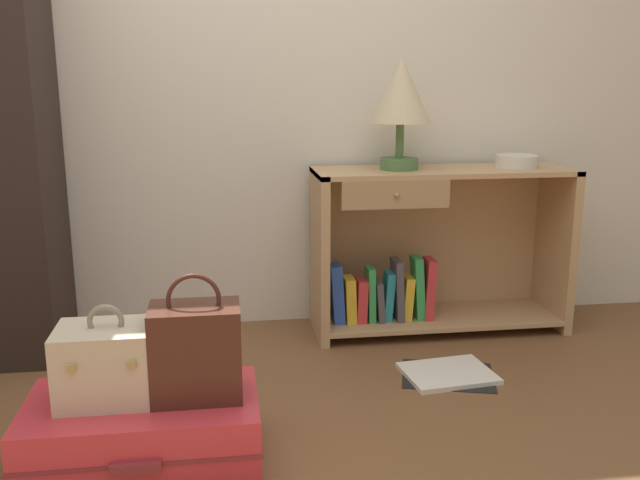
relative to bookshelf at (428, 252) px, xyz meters
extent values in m
cube|color=silver|center=(-0.90, 0.25, 0.93)|extent=(6.40, 0.10, 2.60)
cube|color=tan|center=(-0.51, -0.02, 0.01)|extent=(0.04, 0.37, 0.75)
cube|color=tan|center=(0.61, -0.02, 0.01)|extent=(0.04, 0.37, 0.75)
cube|color=tan|center=(0.05, -0.02, 0.38)|extent=(1.16, 0.37, 0.02)
cube|color=tan|center=(0.05, -0.02, -0.31)|extent=(1.08, 0.37, 0.02)
cube|color=tan|center=(0.05, 0.16, 0.01)|extent=(1.08, 0.01, 0.73)
cube|color=#A68259|center=(-0.21, -0.19, 0.30)|extent=(0.46, 0.02, 0.12)
sphere|color=#9E844C|center=(-0.21, -0.21, 0.30)|extent=(0.02, 0.02, 0.02)
cube|color=#2D51B2|center=(-0.44, -0.05, -0.17)|extent=(0.07, 0.10, 0.27)
cube|color=gold|center=(-0.38, -0.05, -0.20)|extent=(0.05, 0.11, 0.21)
cube|color=red|center=(-0.32, -0.05, -0.20)|extent=(0.05, 0.11, 0.20)
cube|color=green|center=(-0.28, -0.05, -0.18)|extent=(0.04, 0.11, 0.25)
cube|color=#4C474C|center=(-0.24, -0.05, -0.21)|extent=(0.04, 0.12, 0.19)
cube|color=teal|center=(-0.20, -0.05, -0.19)|extent=(0.05, 0.09, 0.23)
cube|color=#4C474C|center=(-0.15, -0.05, -0.16)|extent=(0.05, 0.13, 0.28)
cube|color=gold|center=(-0.11, -0.05, -0.20)|extent=(0.05, 0.10, 0.20)
cube|color=green|center=(-0.06, -0.05, -0.16)|extent=(0.06, 0.10, 0.29)
cube|color=red|center=(-0.01, -0.05, -0.16)|extent=(0.05, 0.11, 0.28)
cylinder|color=#4C7542|center=(-0.15, -0.01, 0.41)|extent=(0.17, 0.17, 0.05)
cylinder|color=#4C7542|center=(-0.15, -0.01, 0.51)|extent=(0.04, 0.04, 0.15)
cone|color=beige|center=(-0.15, -0.01, 0.73)|extent=(0.27, 0.27, 0.28)
cylinder|color=silver|center=(0.39, -0.01, 0.41)|extent=(0.19, 0.19, 0.06)
cube|color=#D1333D|center=(-1.20, -1.01, -0.26)|extent=(0.70, 0.40, 0.20)
cube|color=maroon|center=(-1.20, -1.01, -0.26)|extent=(0.70, 0.41, 0.01)
cube|color=maroon|center=(-1.20, -1.23, -0.26)|extent=(0.14, 0.02, 0.03)
cube|color=beige|center=(-1.29, -1.00, -0.05)|extent=(0.30, 0.21, 0.23)
torus|color=gray|center=(-1.29, -1.00, 0.08)|extent=(0.11, 0.02, 0.11)
cube|color=tan|center=(-1.37, -1.11, -0.01)|extent=(0.02, 0.01, 0.02)
cube|color=tan|center=(-1.21, -1.11, -0.01)|extent=(0.02, 0.01, 0.02)
cube|color=#472319|center=(-1.03, -1.02, -0.02)|extent=(0.27, 0.18, 0.29)
torus|color=#472319|center=(-1.03, -1.02, 0.15)|extent=(0.16, 0.01, 0.16)
cube|color=white|center=(-0.07, -0.55, -0.36)|extent=(0.37, 0.31, 0.02)
cube|color=black|center=(-0.07, -0.55, -0.36)|extent=(0.42, 0.37, 0.01)
camera|label=1|loc=(-0.94, -2.99, 0.78)|focal=38.82mm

